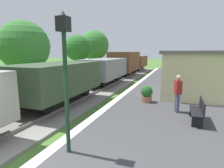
% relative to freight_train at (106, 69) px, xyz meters
% --- Properties ---
extents(freight_train, '(2.50, 32.60, 2.72)m').
position_rel_freight_train_xyz_m(freight_train, '(0.00, 0.00, 0.00)').
color(freight_train, gray).
rests_on(freight_train, rail_near).
extents(station_hut, '(3.50, 5.80, 2.78)m').
position_rel_freight_train_xyz_m(station_hut, '(6.80, -2.16, 0.19)').
color(station_hut, beige).
rests_on(station_hut, platform_slab).
extents(bench_near_hut, '(0.42, 1.50, 0.91)m').
position_rel_freight_train_xyz_m(bench_near_hut, '(6.87, -7.58, -0.74)').
color(bench_near_hut, black).
rests_on(bench_near_hut, platform_slab).
extents(person_waiting, '(0.35, 0.44, 1.71)m').
position_rel_freight_train_xyz_m(person_waiting, '(6.09, -6.55, -0.28)').
color(person_waiting, '#474C66').
rests_on(person_waiting, platform_slab).
extents(potted_planter, '(0.64, 0.64, 0.92)m').
position_rel_freight_train_xyz_m(potted_planter, '(4.50, -5.28, -0.74)').
color(potted_planter, '#9E6642').
rests_on(potted_planter, platform_slab).
extents(lamp_post_near, '(0.28, 0.28, 3.70)m').
position_rel_freight_train_xyz_m(lamp_post_near, '(3.32, -11.15, 1.34)').
color(lamp_post_near, '#193823').
rests_on(lamp_post_near, platform_slab).
extents(tree_trackside_far, '(4.15, 4.15, 5.50)m').
position_rel_freight_train_xyz_m(tree_trackside_far, '(-5.98, -3.08, 1.96)').
color(tree_trackside_far, '#4C3823').
rests_on(tree_trackside_far, ground).
extents(tree_field_left, '(3.22, 3.22, 5.07)m').
position_rel_freight_train_xyz_m(tree_field_left, '(-5.77, 5.19, 1.99)').
color(tree_field_left, '#4C3823').
rests_on(tree_field_left, ground).
extents(tree_field_distant, '(4.52, 4.52, 6.25)m').
position_rel_freight_train_xyz_m(tree_field_distant, '(-6.28, 11.14, 2.52)').
color(tree_field_distant, '#4C3823').
rests_on(tree_field_distant, ground).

